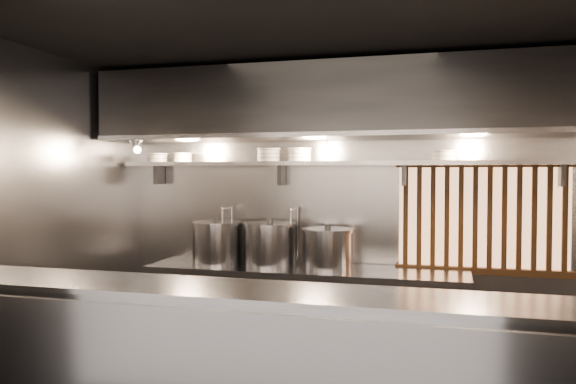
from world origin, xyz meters
The scene contains 19 objects.
ceiling centered at (0.00, 0.00, 2.80)m, with size 4.50×4.50×0.00m, color black.
wall_back centered at (0.00, 1.50, 1.40)m, with size 4.50×4.50×0.00m, color gray.
wall_left centered at (-2.25, 0.00, 1.40)m, with size 3.00×3.00×0.00m, color gray.
cooking_bench centered at (-0.30, 1.13, 0.45)m, with size 3.00×0.70×0.90m, color #929297.
bowl_shelf centered at (0.00, 1.32, 1.88)m, with size 4.40×0.34×0.04m, color #929297.
exhaust_hood centered at (0.00, 1.10, 2.42)m, with size 4.40×0.81×0.65m.
wood_screen centered at (1.30, 1.45, 1.38)m, with size 1.56×0.09×1.04m.
faucet_left centered at (-1.15, 1.37, 1.31)m, with size 0.04×0.30×0.50m.
faucet_right centered at (-0.45, 1.37, 1.31)m, with size 0.04×0.30×0.50m.
heat_lamp centered at (-1.90, 0.85, 2.07)m, with size 0.25×0.35×0.20m.
pendant_bulb centered at (-0.10, 1.20, 1.96)m, with size 0.09×0.09×0.19m.
stock_pot_left centered at (-1.18, 1.14, 1.11)m, with size 0.55×0.55×0.45m.
stock_pot_mid centered at (-0.08, 1.15, 1.09)m, with size 0.65×0.65×0.41m.
stock_pot_right centered at (-0.65, 1.16, 1.11)m, with size 0.62×0.62×0.45m.
bowl_stack_0 centered at (-1.92, 1.32, 1.95)m, with size 0.21×0.21×0.09m.
bowl_stack_1 centered at (-1.63, 1.32, 1.95)m, with size 0.20×0.20×0.09m.
bowl_stack_2 centered at (-0.71, 1.32, 1.97)m, with size 0.24×0.24×0.13m.
bowl_stack_3 centered at (-0.39, 1.32, 1.97)m, with size 0.24×0.24×0.13m.
bowl_stack_4 centered at (0.95, 1.32, 1.95)m, with size 0.23×0.23×0.09m.
Camera 1 is at (0.95, -3.96, 1.79)m, focal length 35.00 mm.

